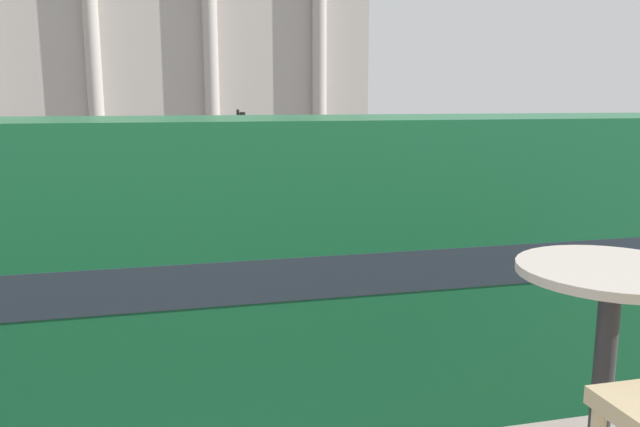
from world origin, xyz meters
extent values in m
cylinder|color=black|center=(5.63, 6.41, 0.52)|extent=(1.03, 0.22, 1.03)
cylinder|color=black|center=(-2.77, 6.41, 0.52)|extent=(1.03, 0.22, 1.03)
cube|color=#196638|center=(1.43, 5.20, 1.42)|extent=(11.20, 2.41, 1.80)
cube|color=#2D3842|center=(1.43, 5.20, 2.54)|extent=(10.97, 2.44, 0.45)
cube|color=#196638|center=(1.43, 5.20, 3.45)|extent=(11.20, 2.41, 1.37)
cylinder|color=#2D2D30|center=(0.89, -0.35, 3.45)|extent=(0.07, 0.07, 0.68)
cylinder|color=beige|center=(0.89, -0.35, 3.81)|extent=(0.60, 0.60, 0.03)
cube|color=#BCB2A8|center=(-4.61, 44.89, 8.84)|extent=(34.28, 13.32, 17.68)
cylinder|color=#BCB2A8|center=(-4.61, 37.78, 7.52)|extent=(0.90, 0.90, 15.03)
cylinder|color=#BCB2A8|center=(2.24, 37.78, 7.52)|extent=(0.90, 0.90, 15.03)
cylinder|color=#BCB2A8|center=(9.10, 37.78, 7.52)|extent=(0.90, 0.90, 15.03)
cylinder|color=black|center=(-2.91, 11.79, 1.96)|extent=(0.12, 0.12, 3.92)
cube|color=black|center=(-2.73, 11.79, 3.47)|extent=(0.20, 0.24, 0.70)
sphere|color=green|center=(-2.62, 11.79, 3.62)|extent=(0.14, 0.14, 0.14)
cylinder|color=black|center=(6.53, 17.58, 1.85)|extent=(0.12, 0.12, 3.69)
cube|color=black|center=(6.71, 17.58, 3.24)|extent=(0.20, 0.24, 0.70)
sphere|color=gold|center=(6.82, 17.58, 3.39)|extent=(0.14, 0.14, 0.14)
cylinder|color=black|center=(2.28, 23.55, 1.96)|extent=(0.12, 0.12, 3.92)
cube|color=black|center=(2.46, 23.55, 3.47)|extent=(0.20, 0.24, 0.70)
sphere|color=red|center=(2.57, 23.55, 3.62)|extent=(0.14, 0.14, 0.14)
cylinder|color=black|center=(-1.65, 26.19, 0.30)|extent=(0.60, 0.18, 0.60)
cylinder|color=black|center=(-1.65, 24.44, 0.30)|extent=(0.60, 0.18, 0.60)
cylinder|color=black|center=(-4.45, 26.19, 0.30)|extent=(0.60, 0.18, 0.60)
cylinder|color=black|center=(-4.45, 24.44, 0.30)|extent=(0.60, 0.18, 0.60)
cube|color=maroon|center=(-3.05, 25.32, 0.57)|extent=(4.20, 1.75, 0.55)
cube|color=#2D3842|center=(-3.25, 25.32, 1.10)|extent=(1.89, 1.61, 0.50)
cylinder|color=#282B33|center=(6.84, 33.59, 0.38)|extent=(0.14, 0.14, 0.77)
cylinder|color=#282B33|center=(7.02, 33.59, 0.38)|extent=(0.14, 0.14, 0.77)
cylinder|color=#606638|center=(6.93, 33.59, 1.07)|extent=(0.32, 0.32, 0.61)
sphere|color=tan|center=(6.93, 33.59, 1.48)|extent=(0.21, 0.21, 0.21)
cylinder|color=#282B33|center=(1.19, 12.92, 0.43)|extent=(0.14, 0.14, 0.87)
cylinder|color=#282B33|center=(1.37, 12.92, 0.43)|extent=(0.14, 0.14, 0.87)
cylinder|color=slate|center=(1.28, 12.92, 1.21)|extent=(0.32, 0.32, 0.69)
sphere|color=tan|center=(1.28, 12.92, 1.67)|extent=(0.24, 0.24, 0.24)
cylinder|color=#282B33|center=(3.96, 16.41, 0.41)|extent=(0.14, 0.14, 0.82)
cylinder|color=#282B33|center=(4.14, 16.41, 0.41)|extent=(0.14, 0.14, 0.82)
cylinder|color=silver|center=(4.05, 16.41, 1.14)|extent=(0.32, 0.32, 0.65)
sphere|color=tan|center=(4.05, 16.41, 1.58)|extent=(0.22, 0.22, 0.22)
camera|label=1|loc=(-0.48, -2.00, 4.35)|focal=35.00mm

